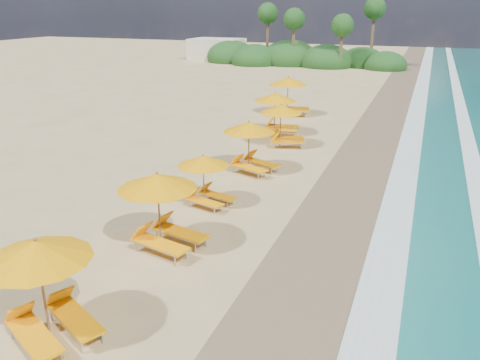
% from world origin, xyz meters
% --- Properties ---
extents(ground, '(160.00, 160.00, 0.00)m').
position_xyz_m(ground, '(0.00, 0.00, 0.00)').
color(ground, tan).
rests_on(ground, ground).
extents(wet_sand, '(4.00, 160.00, 0.01)m').
position_xyz_m(wet_sand, '(4.00, 0.00, 0.01)').
color(wet_sand, '#7C664A').
rests_on(wet_sand, ground).
extents(surf_foam, '(4.00, 160.00, 0.01)m').
position_xyz_m(surf_foam, '(6.70, 0.00, 0.03)').
color(surf_foam, white).
rests_on(surf_foam, ground).
extents(station_2, '(3.27, 3.26, 2.48)m').
position_xyz_m(station_2, '(-1.42, -8.42, 1.39)').
color(station_2, olive).
rests_on(station_2, ground).
extents(station_3, '(3.06, 2.94, 2.51)m').
position_xyz_m(station_3, '(-1.14, -3.61, 1.41)').
color(station_3, olive).
rests_on(station_3, ground).
extents(station_4, '(2.50, 2.42, 2.01)m').
position_xyz_m(station_4, '(-1.35, 0.00, 1.13)').
color(station_4, olive).
rests_on(station_4, ground).
extents(station_5, '(3.07, 3.02, 2.39)m').
position_xyz_m(station_5, '(-1.09, 4.31, 1.34)').
color(station_5, olive).
rests_on(station_5, ground).
extents(station_6, '(2.93, 2.85, 2.32)m').
position_xyz_m(station_6, '(-0.95, 9.00, 1.30)').
color(station_6, olive).
rests_on(station_6, ground).
extents(station_7, '(3.01, 2.87, 2.53)m').
position_xyz_m(station_7, '(-1.99, 11.36, 1.42)').
color(station_7, olive).
rests_on(station_7, ground).
extents(station_8, '(3.27, 3.14, 2.68)m').
position_xyz_m(station_8, '(-2.72, 16.71, 1.50)').
color(station_8, olive).
rests_on(station_8, ground).
extents(treeline, '(25.80, 8.80, 9.74)m').
position_xyz_m(treeline, '(-9.94, 45.51, 1.00)').
color(treeline, '#163D14').
rests_on(treeline, ground).
extents(beach_building, '(7.00, 5.00, 2.80)m').
position_xyz_m(beach_building, '(-22.00, 48.00, 1.40)').
color(beach_building, beige).
rests_on(beach_building, ground).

